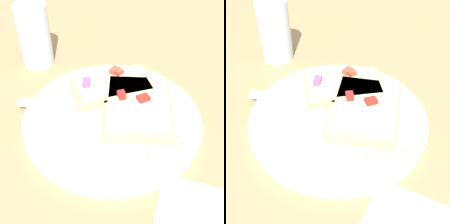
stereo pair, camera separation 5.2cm
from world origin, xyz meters
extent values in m
plane|color=#9E7A51|center=(0.00, 0.00, 0.00)|extent=(4.00, 4.00, 0.00)
cylinder|color=white|center=(0.00, 0.00, 0.01)|extent=(0.30, 0.30, 0.01)
cube|color=silver|center=(-0.05, -0.05, 0.01)|extent=(0.13, 0.04, 0.01)
cube|color=silver|center=(0.04, -0.03, 0.01)|extent=(0.06, 0.04, 0.01)
cube|color=silver|center=(0.08, -0.04, 0.01)|extent=(0.03, 0.01, 0.00)
cube|color=silver|center=(0.08, -0.03, 0.01)|extent=(0.03, 0.01, 0.00)
cube|color=silver|center=(0.08, -0.02, 0.01)|extent=(0.03, 0.01, 0.00)
cube|color=silver|center=(0.08, -0.01, 0.01)|extent=(0.03, 0.01, 0.00)
cube|color=silver|center=(-0.12, -0.01, 0.01)|extent=(0.09, 0.04, 0.01)
cube|color=silver|center=(-0.01, 0.02, 0.01)|extent=(0.14, 0.05, 0.00)
cube|color=tan|center=(0.04, 0.03, 0.02)|extent=(0.15, 0.18, 0.01)
cube|color=beige|center=(0.04, 0.03, 0.03)|extent=(0.13, 0.16, 0.01)
cube|color=red|center=(0.04, 0.04, 0.04)|extent=(0.03, 0.03, 0.01)
cube|color=red|center=(0.01, 0.03, 0.04)|extent=(0.02, 0.02, 0.01)
cube|color=tan|center=(-0.02, 0.06, 0.02)|extent=(0.17, 0.16, 0.01)
cube|color=beige|center=(-0.02, 0.06, 0.03)|extent=(0.15, 0.14, 0.01)
cube|color=#D14733|center=(-0.03, 0.09, 0.04)|extent=(0.02, 0.02, 0.01)
cube|color=#934C8E|center=(-0.06, 0.04, 0.04)|extent=(0.02, 0.02, 0.01)
cube|color=#D14733|center=(-0.02, 0.09, 0.04)|extent=(0.02, 0.02, 0.01)
sphere|color=tan|center=(0.12, -0.03, 0.02)|extent=(0.01, 0.01, 0.01)
sphere|color=tan|center=(-0.02, 0.00, 0.01)|extent=(0.01, 0.01, 0.01)
sphere|color=tan|center=(0.08, -0.06, 0.02)|extent=(0.01, 0.01, 0.01)
cylinder|color=silver|center=(-0.20, 0.12, 0.06)|extent=(0.06, 0.06, 0.13)
cube|color=white|center=(0.18, -0.13, 0.00)|extent=(0.15, 0.09, 0.01)
camera|label=1|loc=(0.12, -0.36, 0.38)|focal=50.00mm
camera|label=2|loc=(0.17, -0.34, 0.38)|focal=50.00mm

